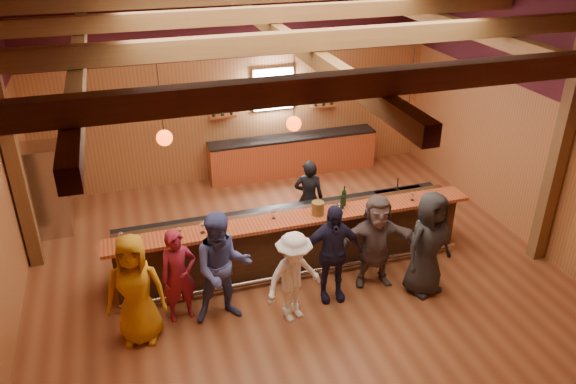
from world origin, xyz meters
name	(u,v)px	position (x,y,z in m)	size (l,w,h in m)	color
room	(293,91)	(0.00, 0.06, 3.21)	(9.04, 9.00, 4.52)	brown
bar_counter	(291,237)	(0.02, 0.15, 0.52)	(6.30, 1.07, 1.11)	black
back_bar_cabinet	(293,155)	(1.20, 3.72, 0.48)	(4.00, 0.52, 0.95)	#98391B
window	(273,89)	(0.80, 3.95, 2.05)	(0.95, 0.09, 0.95)	silver
framed_pictures	(310,84)	(1.67, 3.94, 2.10)	(5.35, 0.05, 0.45)	black
wine_shelves	(274,108)	(0.80, 3.88, 1.62)	(3.00, 0.18, 0.30)	#98391B
pendant_lights	(294,123)	(0.00, 0.00, 2.71)	(4.24, 0.24, 1.37)	black
stainless_fridge	(47,190)	(-4.10, 2.60, 0.90)	(0.70, 0.70, 1.80)	silver
customer_orange	(135,290)	(-2.71, -1.07, 0.88)	(0.86, 0.56, 1.75)	#BA7611
customer_redvest	(179,276)	(-2.06, -0.77, 0.77)	(0.56, 0.37, 1.54)	maroon
customer_denim	(223,268)	(-1.43, -0.98, 0.92)	(0.89, 0.70, 1.84)	#484F90
customer_white	(294,277)	(-0.42, -1.31, 0.76)	(0.98, 0.56, 1.52)	white
customer_navy	(332,253)	(0.32, -1.00, 0.85)	(1.00, 0.42, 1.71)	#1E1B37
customer_brown	(376,241)	(1.16, -0.85, 0.83)	(1.53, 0.49, 1.65)	#645250
customer_dark	(428,244)	(1.86, -1.28, 0.90)	(0.88, 0.57, 1.80)	black
bartender	(309,198)	(0.64, 1.03, 0.77)	(0.56, 0.37, 1.54)	black
ice_bucket	(318,208)	(0.37, -0.19, 1.22)	(0.21, 0.21, 0.23)	brown
bottle_a	(342,202)	(0.84, -0.11, 1.24)	(0.07, 0.07, 0.32)	black
bottle_b	(344,198)	(0.91, -0.02, 1.25)	(0.08, 0.08, 0.37)	black
glass_a	(121,235)	(-2.82, -0.14, 1.25)	(0.09, 0.09, 0.20)	silver
glass_b	(179,231)	(-1.95, -0.26, 1.25)	(0.09, 0.09, 0.20)	silver
glass_c	(202,225)	(-1.58, -0.20, 1.25)	(0.09, 0.09, 0.19)	silver
glass_d	(223,221)	(-1.23, -0.16, 1.24)	(0.08, 0.08, 0.18)	silver
glass_e	(274,212)	(-0.38, -0.10, 1.23)	(0.08, 0.08, 0.17)	silver
glass_f	(339,205)	(0.74, -0.21, 1.23)	(0.08, 0.08, 0.17)	silver
glass_g	(375,198)	(1.44, -0.15, 1.24)	(0.08, 0.08, 0.19)	silver
glass_h	(413,194)	(2.14, -0.21, 1.23)	(0.07, 0.07, 0.16)	silver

